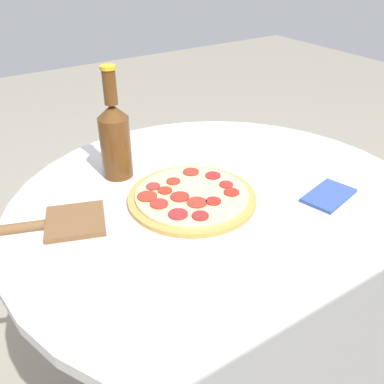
# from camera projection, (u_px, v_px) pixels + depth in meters

# --- Properties ---
(table) EXTENTS (0.95, 0.95, 0.75)m
(table) POSITION_uv_depth(u_px,v_px,m) (222.00, 269.00, 1.03)
(table) COLOR silver
(table) RESTS_ON ground_plane
(pizza) EXTENTS (0.28, 0.28, 0.02)m
(pizza) POSITION_uv_depth(u_px,v_px,m) (192.00, 197.00, 0.94)
(pizza) COLOR #C68E47
(pizza) RESTS_ON table
(beer_bottle) EXTENTS (0.07, 0.07, 0.27)m
(beer_bottle) POSITION_uv_depth(u_px,v_px,m) (115.00, 137.00, 0.99)
(beer_bottle) COLOR #563314
(beer_bottle) RESTS_ON table
(pizza_paddle) EXTENTS (0.27, 0.15, 0.02)m
(pizza_paddle) POSITION_uv_depth(u_px,v_px,m) (56.00, 223.00, 0.86)
(pizza_paddle) COLOR brown
(pizza_paddle) RESTS_ON table
(napkin) EXTENTS (0.14, 0.10, 0.01)m
(napkin) POSITION_uv_depth(u_px,v_px,m) (329.00, 195.00, 0.95)
(napkin) COLOR #334C99
(napkin) RESTS_ON table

